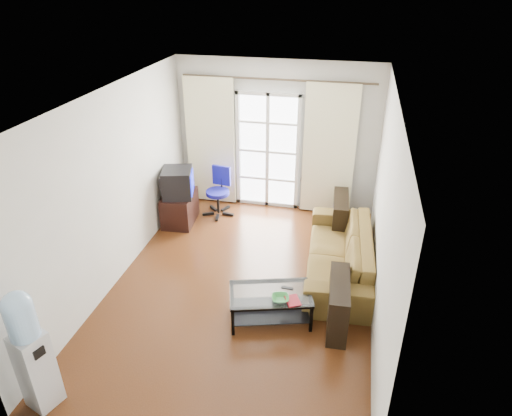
{
  "coord_description": "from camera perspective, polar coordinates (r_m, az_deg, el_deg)",
  "views": [
    {
      "loc": [
        1.33,
        -5.07,
        4.04
      ],
      "look_at": [
        0.12,
        0.35,
        1.09
      ],
      "focal_mm": 32.0,
      "sensor_mm": 36.0,
      "label": 1
    }
  ],
  "objects": [
    {
      "name": "floor",
      "position": [
        6.62,
        -1.73,
        -9.66
      ],
      "size": [
        5.2,
        5.2,
        0.0
      ],
      "primitive_type": "plane",
      "color": "#542C14",
      "rests_on": "ground"
    },
    {
      "name": "ceiling",
      "position": [
        5.41,
        -2.15,
        13.61
      ],
      "size": [
        5.2,
        5.2,
        0.0
      ],
      "primitive_type": "plane",
      "rotation": [
        3.14,
        0.0,
        0.0
      ],
      "color": "white",
      "rests_on": "wall_back"
    },
    {
      "name": "sofa",
      "position": [
        6.81,
        10.34,
        -5.51
      ],
      "size": [
        2.38,
        1.12,
        0.67
      ],
      "primitive_type": "imported",
      "rotation": [
        0.0,
        0.0,
        -1.52
      ],
      "color": "brown",
      "rests_on": "floor"
    },
    {
      "name": "radiator",
      "position": [
        8.45,
        7.67,
        1.66
      ],
      "size": [
        0.64,
        0.12,
        0.64
      ],
      "primitive_type": "cube",
      "color": "gray",
      "rests_on": "floor"
    },
    {
      "name": "french_door",
      "position": [
        8.3,
        1.46,
        7.05
      ],
      "size": [
        1.16,
        0.06,
        2.15
      ],
      "color": "white",
      "rests_on": "wall_back"
    },
    {
      "name": "curtain_right",
      "position": [
        8.08,
        9.11,
        7.03
      ],
      "size": [
        0.9,
        0.07,
        2.35
      ],
      "primitive_type": "cube",
      "color": "#F8F5C7",
      "rests_on": "curtain_rod"
    },
    {
      "name": "bowl",
      "position": [
        5.7,
        3.06,
        -11.22
      ],
      "size": [
        0.3,
        0.3,
        0.05
      ],
      "primitive_type": "imported",
      "rotation": [
        0.0,
        0.0,
        0.21
      ],
      "color": "#308534",
      "rests_on": "coffee_table"
    },
    {
      "name": "curtain_rod",
      "position": [
        7.86,
        2.62,
        15.76
      ],
      "size": [
        3.3,
        0.04,
        0.04
      ],
      "primitive_type": "cylinder",
      "rotation": [
        0.0,
        1.57,
        0.0
      ],
      "color": "#4C3F2D",
      "rests_on": "wall_back"
    },
    {
      "name": "water_cooler",
      "position": [
        5.14,
        -26.4,
        -15.48
      ],
      "size": [
        0.37,
        0.37,
        1.43
      ],
      "rotation": [
        0.0,
        0.0,
        -0.34
      ],
      "color": "silver",
      "rests_on": "floor"
    },
    {
      "name": "coffee_table",
      "position": [
        5.92,
        1.8,
        -11.66
      ],
      "size": [
        1.15,
        0.85,
        0.42
      ],
      "rotation": [
        0.0,
        0.0,
        0.28
      ],
      "color": "silver",
      "rests_on": "floor"
    },
    {
      "name": "crt_tv",
      "position": [
        7.87,
        -9.92,
        3.14
      ],
      "size": [
        0.62,
        0.63,
        0.48
      ],
      "rotation": [
        0.0,
        0.0,
        0.26
      ],
      "color": "black",
      "rests_on": "tv_stand"
    },
    {
      "name": "curtain_left",
      "position": [
        8.45,
        -5.69,
        8.21
      ],
      "size": [
        0.9,
        0.07,
        2.35
      ],
      "primitive_type": "cube",
      "color": "#F8F5C7",
      "rests_on": "curtain_rod"
    },
    {
      "name": "wall_right",
      "position": [
        5.76,
        15.72,
        -1.02
      ],
      "size": [
        0.02,
        5.2,
        2.7
      ],
      "primitive_type": "cube",
      "color": "silver",
      "rests_on": "floor"
    },
    {
      "name": "wall_left",
      "position": [
        6.54,
        -17.4,
        2.32
      ],
      "size": [
        0.02,
        5.2,
        2.7
      ],
      "primitive_type": "cube",
      "color": "silver",
      "rests_on": "floor"
    },
    {
      "name": "wall_back",
      "position": [
        8.24,
        2.59,
        8.89
      ],
      "size": [
        3.6,
        0.02,
        2.7
      ],
      "primitive_type": "cube",
      "color": "silver",
      "rests_on": "floor"
    },
    {
      "name": "task_chair",
      "position": [
        8.35,
        -4.69,
        0.93
      ],
      "size": [
        0.67,
        0.67,
        0.87
      ],
      "rotation": [
        0.0,
        0.0,
        -0.14
      ],
      "color": "black",
      "rests_on": "floor"
    },
    {
      "name": "book",
      "position": [
        5.68,
        3.8,
        -11.61
      ],
      "size": [
        0.33,
        0.35,
        0.02
      ],
      "primitive_type": "imported",
      "rotation": [
        0.0,
        0.0,
        0.44
      ],
      "color": "maroon",
      "rests_on": "coffee_table"
    },
    {
      "name": "remote",
      "position": [
        5.89,
        3.92,
        -9.95
      ],
      "size": [
        0.15,
        0.05,
        0.02
      ],
      "primitive_type": "cube",
      "rotation": [
        0.0,
        0.0,
        -0.07
      ],
      "color": "black",
      "rests_on": "coffee_table"
    },
    {
      "name": "wall_front",
      "position": [
        3.89,
        -11.8,
        -16.59
      ],
      "size": [
        3.6,
        0.02,
        2.7
      ],
      "primitive_type": "cube",
      "color": "silver",
      "rests_on": "floor"
    },
    {
      "name": "tv_stand",
      "position": [
        8.14,
        -9.5,
        -0.0
      ],
      "size": [
        0.56,
        0.78,
        0.55
      ],
      "primitive_type": "cube",
      "rotation": [
        0.0,
        0.0,
        0.08
      ],
      "color": "black",
      "rests_on": "floor"
    }
  ]
}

